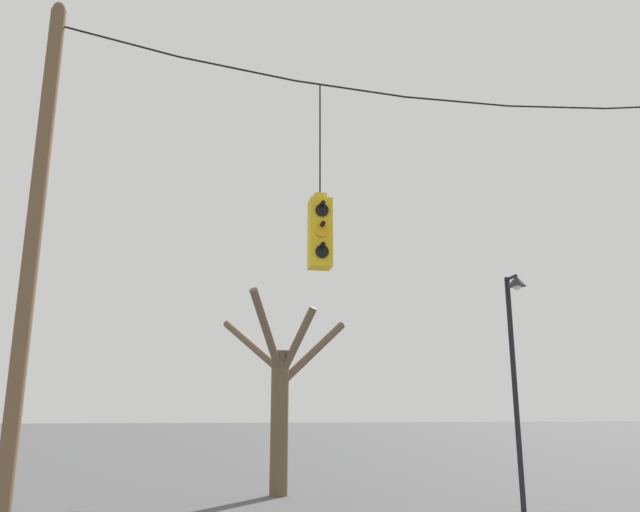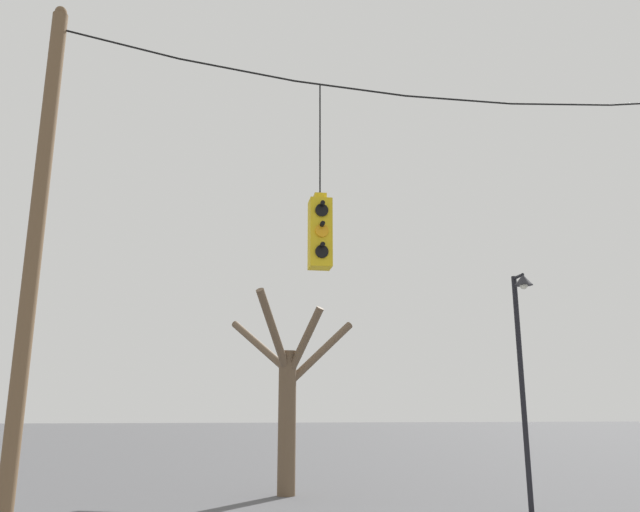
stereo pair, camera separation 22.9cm
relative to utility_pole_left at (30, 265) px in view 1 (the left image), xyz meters
name	(u,v)px [view 1 (the left image)]	position (x,y,z in m)	size (l,w,h in m)	color
utility_pole_left	(30,265)	(0.00, 0.00, 0.00)	(0.23, 0.23, 8.39)	brown
span_wire	(457,89)	(6.51, 0.00, 3.34)	(13.03, 0.03, 0.74)	black
traffic_light_near_left_pole	(320,232)	(4.13, -0.01, 0.68)	(0.34, 0.46, 3.08)	yellow
street_lamp	(516,344)	(9.52, 4.43, -0.51)	(0.42, 0.74, 5.30)	black
bare_tree	(280,393)	(4.46, 8.29, -1.53)	(3.58, 3.91, 5.30)	brown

